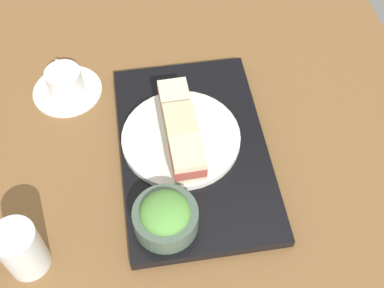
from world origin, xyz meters
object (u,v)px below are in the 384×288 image
drinking_glass (21,249)px  salad_bowl (165,216)px  sandwich_plate (181,138)px  sandwich_near (187,157)px  coffee_cup (65,83)px  sandwich_middle (181,127)px  sandwich_far (175,101)px

drinking_glass → salad_bowl: bearing=-84.1°
sandwich_plate → sandwich_near: size_ratio=2.83×
sandwich_near → coffee_cup: size_ratio=0.55×
sandwich_middle → coffee_cup: bearing=51.0°
sandwich_near → drinking_glass: bearing=114.3°
coffee_cup → sandwich_far: bearing=-116.8°
salad_bowl → coffee_cup: size_ratio=0.76×
sandwich_near → coffee_cup: sandwich_near is taller
sandwich_middle → salad_bowl: 18.12cm
sandwich_middle → salad_bowl: (-17.37, 5.04, -1.03)cm
sandwich_middle → sandwich_far: sandwich_middle is taller
sandwich_middle → drinking_glass: (-19.80, 28.53, -0.83)cm
sandwich_near → drinking_glass: drinking_glass is taller
sandwich_plate → coffee_cup: (17.83, 21.98, -0.30)cm
sandwich_near → sandwich_middle: sandwich_middle is taller
coffee_cup → drinking_glass: drinking_glass is taller
sandwich_plate → salad_bowl: (-17.37, 5.04, 2.38)cm
sandwich_middle → sandwich_far: (6.81, 0.20, -0.49)cm
salad_bowl → drinking_glass: bearing=95.9°
sandwich_plate → sandwich_far: 7.42cm
sandwich_plate → sandwich_near: bearing=-178.3°
sandwich_far → sandwich_plate: bearing=-178.3°
sandwich_plate → sandwich_middle: bearing=80.5°
sandwich_near → drinking_glass: size_ratio=0.76×
sandwich_middle → salad_bowl: sandwich_middle is taller
coffee_cup → salad_bowl: bearing=-154.3°
sandwich_far → drinking_glass: size_ratio=0.80×
sandwich_far → sandwich_middle: bearing=-178.3°
sandwich_plate → coffee_cup: size_ratio=1.56×
sandwich_middle → coffee_cup: sandwich_middle is taller
sandwich_near → sandwich_plate: bearing=1.7°
sandwich_middle → salad_bowl: size_ratio=0.76×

